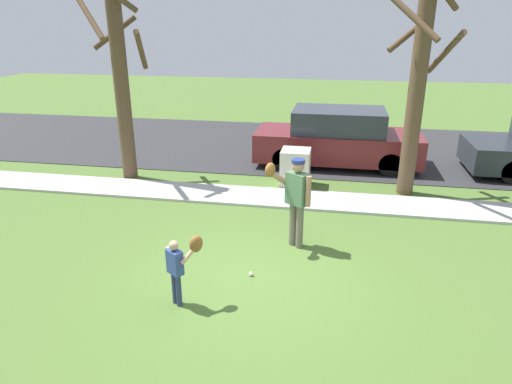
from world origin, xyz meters
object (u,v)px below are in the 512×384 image
person_child (180,262)px  parked_suv_maroon (338,139)px  baseball (251,274)px  street_tree_far (120,76)px  person_adult (295,193)px  utility_cabinet (295,168)px  street_tree_near (418,81)px

person_child → parked_suv_maroon: (2.15, 7.58, 0.09)m
baseball → street_tree_far: size_ratio=0.01×
person_adult → baseball: (-0.58, -1.21, -1.03)m
person_child → utility_cabinet: 5.65m
utility_cabinet → street_tree_far: 4.99m
person_adult → utility_cabinet: 3.45m
street_tree_near → person_child: bearing=-125.2°
baseball → utility_cabinet: utility_cabinet is taller
street_tree_far → parked_suv_maroon: size_ratio=1.08×
person_adult → baseball: bearing=9.4°
baseball → person_child: bearing=-132.6°
person_child → street_tree_near: (3.86, 5.47, 2.02)m
person_adult → street_tree_near: street_tree_near is taller
person_adult → parked_suv_maroon: person_adult is taller
person_child → street_tree_far: (-3.32, 5.36, 2.00)m
parked_suv_maroon → person_adult: bearing=-97.3°
utility_cabinet → street_tree_near: 3.53m
street_tree_far → parked_suv_maroon: (5.47, 2.22, -1.92)m
person_adult → street_tree_far: 5.98m
person_adult → street_tree_far: size_ratio=0.33×
utility_cabinet → street_tree_near: (2.72, -0.07, 2.25)m
baseball → parked_suv_maroon: parked_suv_maroon is taller
street_tree_far → parked_suv_maroon: 6.21m
person_child → utility_cabinet: bearing=23.5°
utility_cabinet → parked_suv_maroon: 2.30m
person_child → street_tree_near: size_ratio=0.21×
street_tree_near → street_tree_far: bearing=-179.1°
baseball → street_tree_far: (-4.19, 4.41, 2.67)m
person_adult → utility_cabinet: (-0.32, 3.38, -0.59)m
street_tree_far → person_child: bearing=-58.2°
person_adult → street_tree_near: bearing=179.1°
person_child → parked_suv_maroon: bearing=19.3°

